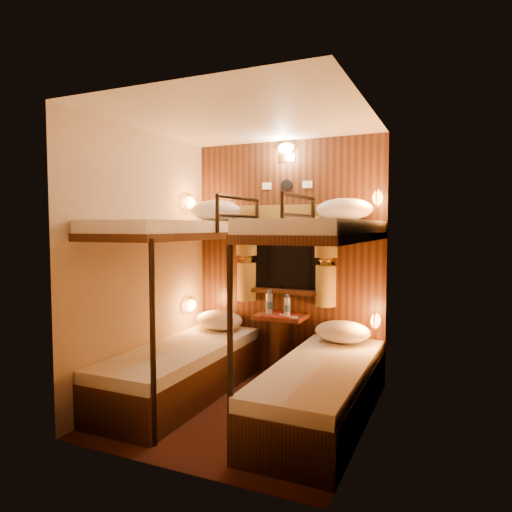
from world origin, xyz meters
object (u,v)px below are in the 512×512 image
at_px(bunk_left, 182,334).
at_px(table, 280,338).
at_px(bunk_right, 322,350).
at_px(bottle_right, 287,307).
at_px(bottle_left, 269,304).

relative_size(bunk_left, table, 2.90).
distance_m(bunk_left, table, 1.02).
height_order(bunk_right, table, bunk_right).
height_order(bunk_left, bottle_right, bunk_left).
relative_size(bunk_left, bunk_right, 1.00).
xyz_separation_m(bunk_left, bottle_right, (0.74, 0.72, 0.19)).
distance_m(bunk_left, bottle_right, 1.05).
bearing_deg(bunk_right, bottle_left, 135.22).
bearing_deg(table, bottle_left, -164.13).
bearing_deg(bottle_left, bottle_right, -8.65).
bearing_deg(bunk_left, table, 50.33).
xyz_separation_m(bunk_left, bottle_left, (0.54, 0.75, 0.20)).
height_order(bunk_right, bottle_right, bunk_right).
distance_m(table, bottle_left, 0.36).
bearing_deg(bunk_left, bunk_right, 0.00).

